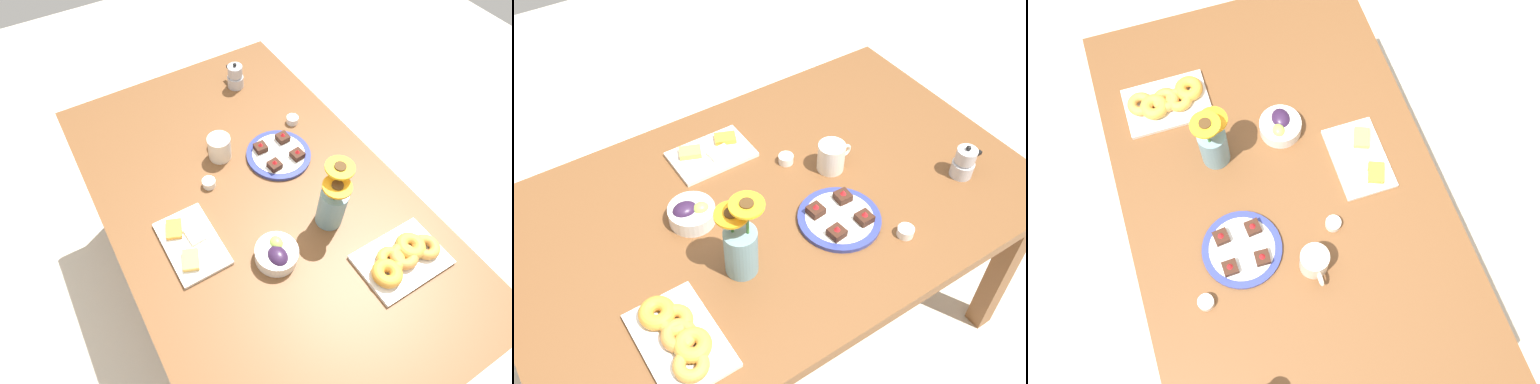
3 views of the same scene
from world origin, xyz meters
TOP-DOWN VIEW (x-y plane):
  - ground_plane at (0.00, 0.00)m, footprint 6.00×6.00m
  - dining_table at (0.00, 0.00)m, footprint 1.60×1.00m
  - coffee_mug at (0.24, 0.02)m, footprint 0.12×0.09m
  - grape_bowl at (-0.23, 0.06)m, footprint 0.14×0.14m
  - cheese_platter at (-0.05, 0.28)m, footprint 0.26×0.17m
  - croissant_platter at (-0.44, -0.27)m, footprint 0.19×0.28m
  - jam_cup_honey at (0.25, -0.32)m, footprint 0.05×0.05m
  - jam_cup_berry at (0.14, 0.12)m, footprint 0.05×0.05m
  - dessert_plate at (0.13, -0.18)m, footprint 0.24×0.24m
  - flower_vase at (-0.20, -0.17)m, footprint 0.12×0.12m

SIDE VIEW (x-z plane):
  - ground_plane at x=0.00m, z-range 0.00..0.00m
  - dining_table at x=0.00m, z-range 0.28..1.02m
  - cheese_platter at x=-0.05m, z-range 0.73..0.77m
  - dessert_plate at x=0.13m, z-range 0.72..0.78m
  - jam_cup_honey at x=0.25m, z-range 0.74..0.77m
  - jam_cup_berry at x=0.14m, z-range 0.74..0.77m
  - croissant_platter at x=-0.44m, z-range 0.74..0.79m
  - grape_bowl at x=-0.23m, z-range 0.74..0.80m
  - coffee_mug at x=0.24m, z-range 0.74..0.84m
  - flower_vase at x=-0.20m, z-range 0.70..0.97m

